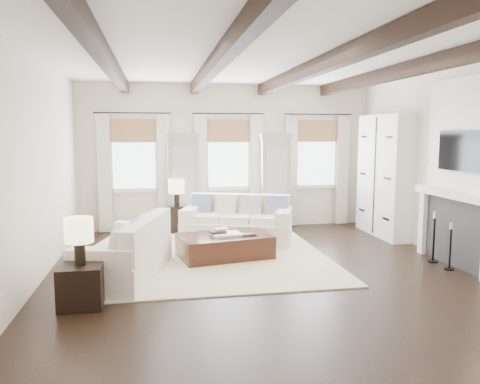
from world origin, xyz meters
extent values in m
plane|color=black|center=(0.00, 0.00, 0.00)|extent=(7.50, 7.50, 0.00)
cube|color=silver|center=(0.00, 3.75, 1.60)|extent=(6.50, 0.04, 3.20)
cube|color=silver|center=(0.00, -3.75, 1.60)|extent=(6.50, 0.04, 3.20)
cube|color=silver|center=(-3.25, 0.00, 1.60)|extent=(0.04, 7.50, 3.20)
cube|color=silver|center=(3.25, 0.00, 1.60)|extent=(0.04, 7.50, 3.20)
cube|color=white|center=(0.00, 0.00, 3.20)|extent=(6.50, 7.50, 0.04)
cube|color=black|center=(-2.20, 0.00, 3.08)|extent=(0.16, 7.40, 0.22)
cube|color=black|center=(-0.75, 0.00, 3.08)|extent=(0.16, 7.40, 0.22)
cube|color=black|center=(0.75, 0.00, 3.08)|extent=(0.16, 7.40, 0.22)
cube|color=black|center=(2.20, 0.00, 3.08)|extent=(0.16, 7.40, 0.22)
cube|color=white|center=(-2.05, 3.72, 1.65)|extent=(0.90, 0.03, 1.45)
cube|color=#996B43|center=(-2.05, 3.66, 2.18)|extent=(0.94, 0.04, 0.50)
cube|color=beige|center=(-2.67, 3.62, 1.27)|extent=(0.28, 0.08, 2.50)
cube|color=beige|center=(-1.43, 3.62, 1.27)|extent=(0.28, 0.08, 2.50)
cylinder|color=black|center=(-2.05, 3.61, 2.55)|extent=(1.60, 0.02, 0.02)
cube|color=white|center=(0.00, 3.72, 1.65)|extent=(0.90, 0.03, 1.45)
cube|color=#996B43|center=(0.00, 3.66, 2.18)|extent=(0.94, 0.04, 0.50)
cube|color=beige|center=(-0.62, 3.62, 1.27)|extent=(0.28, 0.08, 2.50)
cube|color=beige|center=(0.62, 3.62, 1.27)|extent=(0.28, 0.08, 2.50)
cylinder|color=black|center=(0.00, 3.61, 2.55)|extent=(1.60, 0.02, 0.02)
cube|color=white|center=(2.05, 3.72, 1.65)|extent=(0.90, 0.03, 1.45)
cube|color=#996B43|center=(2.05, 3.66, 2.18)|extent=(0.94, 0.04, 0.50)
cube|color=beige|center=(1.43, 3.62, 1.27)|extent=(0.28, 0.08, 2.50)
cube|color=beige|center=(2.67, 3.62, 1.27)|extent=(0.28, 0.08, 2.50)
cylinder|color=black|center=(2.05, 3.61, 2.55)|extent=(1.60, 0.02, 0.02)
cube|color=#AEA49B|center=(-1.02, 3.53, 1.00)|extent=(0.64, 0.38, 2.00)
cube|color=#B2B7BA|center=(-1.02, 3.33, 1.15)|extent=(0.48, 0.02, 1.40)
cube|color=#AEA49B|center=(-1.02, 3.53, 2.06)|extent=(0.70, 0.42, 0.12)
cube|color=#AEA49B|center=(1.02, 3.53, 1.00)|extent=(0.64, 0.38, 2.00)
cube|color=#B2B7BA|center=(1.02, 3.33, 1.15)|extent=(0.48, 0.02, 1.40)
cube|color=#AEA49B|center=(1.02, 3.53, 2.06)|extent=(0.70, 0.42, 0.12)
cube|color=#2A292C|center=(3.16, 0.00, 0.55)|extent=(0.18, 1.50, 1.10)
cube|color=black|center=(3.13, 0.00, 0.40)|extent=(0.10, 0.90, 0.70)
cube|color=white|center=(3.12, 0.82, 0.55)|extent=(0.26, 0.14, 1.10)
cube|color=white|center=(3.09, 0.00, 1.16)|extent=(0.32, 1.90, 0.12)
cube|color=white|center=(3.20, 0.00, 2.10)|extent=(0.10, 1.90, 1.80)
cube|color=black|center=(3.13, 0.00, 1.85)|extent=(0.07, 1.10, 0.64)
cube|color=silver|center=(3.05, 2.35, 1.25)|extent=(0.40, 1.70, 2.50)
cube|color=black|center=(2.84, 2.35, 1.25)|extent=(0.01, 0.02, 2.40)
cube|color=beige|center=(-0.65, 1.31, 0.01)|extent=(3.84, 4.17, 0.02)
cube|color=white|center=(-0.05, 2.30, 0.20)|extent=(2.30, 1.61, 0.40)
cube|color=white|center=(0.07, 2.64, 0.65)|extent=(1.96, 0.89, 0.50)
cube|color=white|center=(-0.92, 2.61, 0.53)|extent=(0.55, 0.94, 0.26)
cube|color=white|center=(0.82, 1.98, 0.53)|extent=(0.55, 0.94, 0.26)
cube|color=white|center=(-0.62, 2.45, 0.47)|extent=(0.73, 0.76, 0.14)
cube|color=white|center=(-0.07, 2.25, 0.47)|extent=(0.73, 0.76, 0.14)
cube|color=white|center=(0.48, 2.05, 0.47)|extent=(0.73, 0.76, 0.14)
cube|color=#6375A5|center=(-0.69, 2.73, 0.68)|extent=(0.47, 0.35, 0.44)
cube|color=silver|center=(-0.22, 2.56, 0.68)|extent=(0.47, 0.35, 0.44)
cube|color=beige|center=(0.25, 2.39, 0.68)|extent=(0.47, 0.35, 0.44)
cube|color=#6375A5|center=(0.72, 2.22, 0.68)|extent=(0.47, 0.35, 0.44)
cube|color=white|center=(-2.08, 0.36, 0.20)|extent=(1.44, 2.24, 0.39)
cube|color=white|center=(-1.73, 0.26, 0.64)|extent=(0.72, 1.96, 0.49)
cube|color=white|center=(-1.84, 1.23, 0.52)|extent=(0.92, 0.48, 0.26)
cube|color=white|center=(-2.31, -0.52, 0.52)|extent=(0.92, 0.48, 0.26)
cube|color=white|center=(-1.98, 0.92, 0.46)|extent=(0.71, 0.69, 0.14)
cube|color=white|center=(-2.13, 0.37, 0.46)|extent=(0.71, 0.69, 0.14)
cube|color=white|center=(-2.28, -0.18, 0.46)|extent=(0.71, 0.69, 0.14)
cube|color=#6375A5|center=(-1.70, 1.02, 0.67)|extent=(0.31, 0.46, 0.43)
cube|color=silver|center=(-1.78, 0.73, 0.67)|extent=(0.31, 0.46, 0.43)
cube|color=beige|center=(-1.86, 0.45, 0.67)|extent=(0.31, 0.46, 0.43)
cube|color=#6375A5|center=(-1.93, 0.16, 0.67)|extent=(0.31, 0.46, 0.43)
cube|color=silver|center=(-2.01, -0.12, 0.67)|extent=(0.31, 0.46, 0.43)
cube|color=beige|center=(-2.09, -0.41, 0.67)|extent=(0.31, 0.46, 0.43)
cube|color=black|center=(-0.46, 1.16, 0.20)|extent=(1.66, 1.21, 0.40)
cube|color=white|center=(-0.44, 1.12, 0.42)|extent=(0.56, 0.47, 0.04)
cube|color=#262628|center=(-0.58, 1.15, 0.46)|extent=(0.29, 0.25, 0.04)
cube|color=beige|center=(-0.52, 1.20, 0.49)|extent=(0.25, 0.21, 0.03)
cube|color=#262628|center=(-0.07, 1.06, 0.41)|extent=(0.27, 0.22, 0.03)
cube|color=black|center=(-2.53, -0.78, 0.26)|extent=(0.52, 0.52, 0.52)
cylinder|color=black|center=(-2.53, -0.78, 0.66)|extent=(0.13, 0.13, 0.28)
cylinder|color=#F9D89E|center=(-2.53, -0.78, 0.96)|extent=(0.34, 0.34, 0.30)
cube|color=black|center=(-1.17, 3.36, 0.28)|extent=(0.38, 0.38, 0.57)
cylinder|color=black|center=(-1.17, 3.36, 0.71)|extent=(0.13, 0.13, 0.28)
cylinder|color=#F9D89E|center=(-1.17, 3.36, 1.01)|extent=(0.34, 0.34, 0.30)
cylinder|color=black|center=(2.90, -0.18, 0.01)|extent=(0.15, 0.15, 0.02)
cylinder|color=black|center=(2.90, -0.18, 0.33)|extent=(0.03, 0.03, 0.66)
cylinder|color=beige|center=(2.90, -0.18, 0.70)|extent=(0.06, 0.06, 0.09)
cylinder|color=black|center=(2.90, 0.26, 0.01)|extent=(0.17, 0.17, 0.02)
cylinder|color=black|center=(2.90, 0.26, 0.37)|extent=(0.03, 0.03, 0.75)
cylinder|color=beige|center=(2.90, 0.26, 0.79)|extent=(0.06, 0.06, 0.11)
camera|label=1|loc=(-1.59, -6.60, 2.12)|focal=35.00mm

